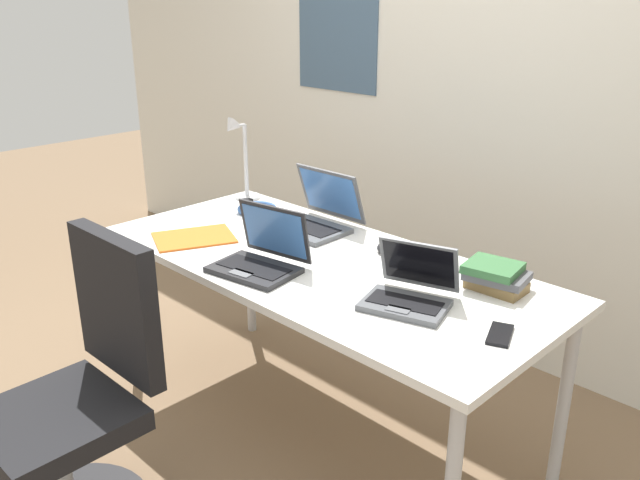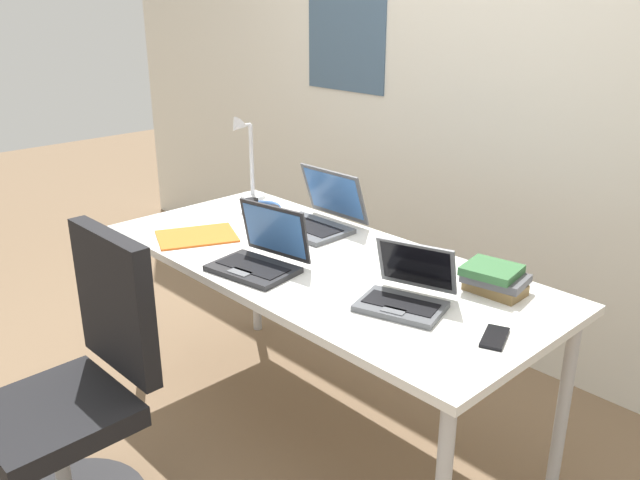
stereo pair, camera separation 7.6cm
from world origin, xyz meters
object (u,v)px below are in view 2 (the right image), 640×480
Objects in this scene: laptop_mid_desk at (406,293)px; headphones at (262,208)px; laptop_back_left at (260,257)px; book_stack at (494,279)px; laptop_near_mouse at (316,217)px; cell_phone at (495,337)px; desk_lamp at (246,159)px; paper_folder_front_left at (197,236)px; computer_mouse at (385,248)px; office_chair at (78,409)px.

laptop_mid_desk is 1.10m from headphones.
laptop_back_left reaches higher than book_stack.
laptop_near_mouse is 1.08m from cell_phone.
desk_lamp is 0.58m from paper_folder_front_left.
laptop_mid_desk is 2.38× the size of cell_phone.
computer_mouse is at bearing 135.33° from cell_phone.
laptop_near_mouse is 1.05× the size of laptop_mid_desk.
laptop_mid_desk is 1.51× the size of headphones.
laptop_back_left is at bearing -145.87° from computer_mouse.
desk_lamp is at bearing 165.06° from laptop_mid_desk.
headphones reaches higher than cell_phone.
book_stack reaches higher than cell_phone.
laptop_mid_desk is at bearing -115.47° from book_stack.
headphones is (-0.34, -0.03, -0.03)m from laptop_near_mouse.
laptop_near_mouse is 0.78m from laptop_mid_desk.
cell_phone is at bearing 3.01° from laptop_mid_desk.
computer_mouse reaches higher than paper_folder_front_left.
paper_folder_front_left is at bearing 164.82° from cell_phone.
desk_lamp reaches higher than computer_mouse.
paper_folder_front_left is 0.83m from office_chair.
laptop_back_left is 0.49m from computer_mouse.
office_chair is at bearing -66.02° from paper_folder_front_left.
book_stack is (0.48, -0.01, 0.03)m from computer_mouse.
paper_folder_front_left is (-1.30, -0.15, -0.00)m from cell_phone.
computer_mouse is 0.10× the size of office_chair.
paper_folder_front_left is (-1.12, -0.42, -0.04)m from book_stack.
laptop_near_mouse is at bearing -4.53° from desk_lamp.
office_chair reaches higher than cell_phone.
office_chair is at bearing -100.61° from laptop_back_left.
laptop_mid_desk is 1.13m from office_chair.
paper_folder_front_left is (0.28, -0.47, -0.19)m from desk_lamp.
laptop_mid_desk is 3.37× the size of computer_mouse.
laptop_near_mouse is 0.50m from paper_folder_front_left.
laptop_mid_desk is at bearing 7.90° from paper_folder_front_left.
laptop_near_mouse is (0.53, -0.04, -0.15)m from desk_lamp.
book_stack reaches higher than paper_folder_front_left.
laptop_back_left is 1.56× the size of headphones.
laptop_mid_desk is at bearing 50.59° from office_chair.
laptop_near_mouse reaches higher than laptop_back_left.
headphones is 0.41m from paper_folder_front_left.
desk_lamp is 1.40m from office_chair.
book_stack is (0.14, 0.29, 0.01)m from laptop_mid_desk.
laptop_mid_desk reaches higher than headphones.
office_chair is (0.05, -1.12, -0.39)m from laptop_near_mouse.
paper_folder_front_left is at bearing 113.98° from office_chair.
desk_lamp is at bearing 146.68° from cell_phone.
book_stack is at bearing 1.03° from headphones.
laptop_mid_desk is at bearing -14.12° from headphones.
book_stack is 1.43m from office_chair.
headphones is (0.19, -0.07, -0.18)m from desk_lamp.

